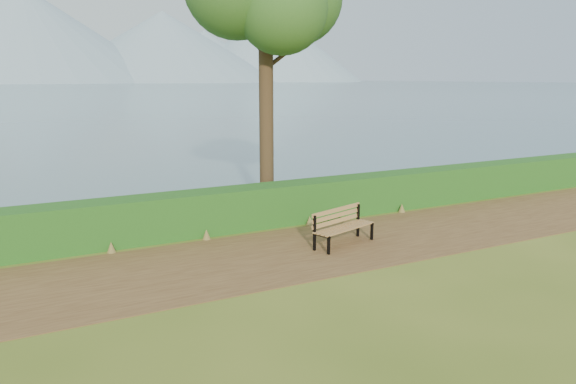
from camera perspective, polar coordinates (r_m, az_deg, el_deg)
ground at (r=11.53m, az=0.41°, el=-6.68°), size 140.00×140.00×0.00m
path at (r=11.78m, az=-0.29°, el=-6.25°), size 40.00×3.40×0.01m
hedge at (r=13.66m, az=-4.76°, el=-1.64°), size 32.00×0.85×1.00m
water at (r=269.72m, az=-27.18°, el=9.57°), size 700.00×510.00×0.00m
bench at (r=12.34m, az=5.44°, el=-3.27°), size 1.67×0.93×0.81m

